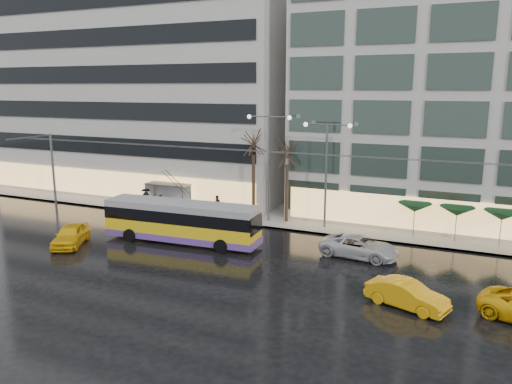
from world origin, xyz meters
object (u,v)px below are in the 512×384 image
Objects in this scene: trolleybus at (182,223)px; taxi_a at (71,235)px; bus_shelter at (166,190)px; street_lamp_near at (269,153)px.

taxi_a is at bearing -151.34° from trolleybus.
trolleybus is 10.23m from bus_shelter.
trolleybus is at bearing 3.37° from taxi_a.
street_lamp_near is at bearing 64.53° from trolleybus.
street_lamp_near is (10.38, 0.11, 4.03)m from bus_shelter.
bus_shelter is 11.75m from taxi_a.
street_lamp_near is 1.97× the size of taxi_a.
street_lamp_near is at bearing 0.63° from bus_shelter.
trolleybus is 2.65× the size of taxi_a.
street_lamp_near reaches higher than trolleybus.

